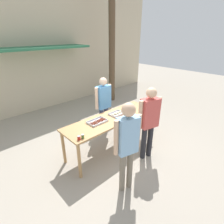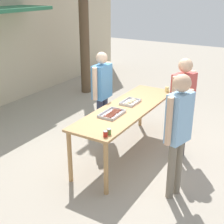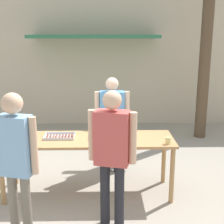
{
  "view_description": "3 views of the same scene",
  "coord_description": "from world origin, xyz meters",
  "px_view_note": "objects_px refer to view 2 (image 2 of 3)",
  "views": [
    {
      "loc": [
        -2.74,
        -2.89,
        2.87
      ],
      "look_at": [
        0.0,
        0.0,
        1.06
      ],
      "focal_mm": 28.0,
      "sensor_mm": 36.0,
      "label": 1
    },
    {
      "loc": [
        -4.52,
        -2.38,
        2.88
      ],
      "look_at": [
        -0.44,
        0.05,
        0.96
      ],
      "focal_mm": 50.0,
      "sensor_mm": 36.0,
      "label": 2
    },
    {
      "loc": [
        0.27,
        -4.53,
        2.47
      ],
      "look_at": [
        0.39,
        0.77,
        1.13
      ],
      "focal_mm": 50.0,
      "sensor_mm": 36.0,
      "label": 3
    }
  ],
  "objects_px": {
    "person_server_behind_table": "(102,88)",
    "person_customer_with_cup": "(182,101)",
    "food_tray_sausages": "(112,114)",
    "beer_cup": "(167,89)",
    "condiment_jar_ketchup": "(109,132)",
    "food_tray_buns": "(130,102)",
    "person_customer_holding_hotdog": "(178,125)",
    "condiment_jar_mustard": "(105,134)"
  },
  "relations": [
    {
      "from": "person_server_behind_table",
      "to": "person_customer_holding_hotdog",
      "type": "distance_m",
      "value": 2.26
    },
    {
      "from": "condiment_jar_mustard",
      "to": "beer_cup",
      "type": "relative_size",
      "value": 0.87
    },
    {
      "from": "food_tray_sausages",
      "to": "person_customer_with_cup",
      "type": "distance_m",
      "value": 1.22
    },
    {
      "from": "food_tray_sausages",
      "to": "food_tray_buns",
      "type": "xyz_separation_m",
      "value": [
        0.65,
        -0.0,
        0.01
      ]
    },
    {
      "from": "condiment_jar_mustard",
      "to": "person_server_behind_table",
      "type": "bearing_deg",
      "value": 33.87
    },
    {
      "from": "person_server_behind_table",
      "to": "food_tray_buns",
      "type": "bearing_deg",
      "value": -105.1
    },
    {
      "from": "condiment_jar_ketchup",
      "to": "person_customer_holding_hotdog",
      "type": "relative_size",
      "value": 0.05
    },
    {
      "from": "person_customer_with_cup",
      "to": "condiment_jar_mustard",
      "type": "bearing_deg",
      "value": -6.12
    },
    {
      "from": "food_tray_sausages",
      "to": "condiment_jar_mustard",
      "type": "bearing_deg",
      "value": -155.86
    },
    {
      "from": "condiment_jar_ketchup",
      "to": "person_customer_with_cup",
      "type": "relative_size",
      "value": 0.05
    },
    {
      "from": "beer_cup",
      "to": "person_server_behind_table",
      "type": "relative_size",
      "value": 0.06
    },
    {
      "from": "food_tray_buns",
      "to": "food_tray_sausages",
      "type": "bearing_deg",
      "value": 179.97
    },
    {
      "from": "food_tray_sausages",
      "to": "food_tray_buns",
      "type": "bearing_deg",
      "value": -0.03
    },
    {
      "from": "food_tray_sausages",
      "to": "beer_cup",
      "type": "height_order",
      "value": "beer_cup"
    },
    {
      "from": "condiment_jar_mustard",
      "to": "food_tray_buns",
      "type": "bearing_deg",
      "value": 13.48
    },
    {
      "from": "condiment_jar_ketchup",
      "to": "person_customer_holding_hotdog",
      "type": "height_order",
      "value": "person_customer_holding_hotdog"
    },
    {
      "from": "beer_cup",
      "to": "condiment_jar_mustard",
      "type": "bearing_deg",
      "value": -179.84
    },
    {
      "from": "food_tray_sausages",
      "to": "person_server_behind_table",
      "type": "distance_m",
      "value": 1.1
    },
    {
      "from": "food_tray_buns",
      "to": "person_customer_with_cup",
      "type": "bearing_deg",
      "value": -81.15
    },
    {
      "from": "beer_cup",
      "to": "person_customer_with_cup",
      "type": "bearing_deg",
      "value": -144.25
    },
    {
      "from": "condiment_jar_mustard",
      "to": "beer_cup",
      "type": "height_order",
      "value": "beer_cup"
    },
    {
      "from": "food_tray_sausages",
      "to": "condiment_jar_ketchup",
      "type": "height_order",
      "value": "condiment_jar_ketchup"
    },
    {
      "from": "condiment_jar_mustard",
      "to": "person_server_behind_table",
      "type": "xyz_separation_m",
      "value": [
        1.57,
        1.05,
        0.09
      ]
    },
    {
      "from": "food_tray_buns",
      "to": "person_customer_holding_hotdog",
      "type": "xyz_separation_m",
      "value": [
        -0.96,
        -1.24,
        0.2
      ]
    },
    {
      "from": "person_customer_with_cup",
      "to": "person_server_behind_table",
      "type": "bearing_deg",
      "value": -76.4
    },
    {
      "from": "condiment_jar_mustard",
      "to": "person_customer_with_cup",
      "type": "xyz_separation_m",
      "value": [
        1.53,
        -0.59,
        0.13
      ]
    },
    {
      "from": "condiment_jar_ketchup",
      "to": "beer_cup",
      "type": "distance_m",
      "value": 2.27
    },
    {
      "from": "person_server_behind_table",
      "to": "person_customer_with_cup",
      "type": "relative_size",
      "value": 0.96
    },
    {
      "from": "food_tray_sausages",
      "to": "person_server_behind_table",
      "type": "height_order",
      "value": "person_server_behind_table"
    },
    {
      "from": "food_tray_buns",
      "to": "beer_cup",
      "type": "distance_m",
      "value": 1.02
    },
    {
      "from": "food_tray_sausages",
      "to": "condiment_jar_ketchup",
      "type": "relative_size",
      "value": 5.25
    },
    {
      "from": "condiment_jar_mustard",
      "to": "person_customer_with_cup",
      "type": "distance_m",
      "value": 1.65
    },
    {
      "from": "food_tray_buns",
      "to": "person_customer_holding_hotdog",
      "type": "distance_m",
      "value": 1.58
    },
    {
      "from": "food_tray_sausages",
      "to": "person_customer_holding_hotdog",
      "type": "distance_m",
      "value": 1.29
    },
    {
      "from": "condiment_jar_ketchup",
      "to": "person_server_behind_table",
      "type": "relative_size",
      "value": 0.05
    },
    {
      "from": "condiment_jar_mustard",
      "to": "beer_cup",
      "type": "xyz_separation_m",
      "value": [
        2.35,
        0.01,
        0.01
      ]
    },
    {
      "from": "food_tray_sausages",
      "to": "person_customer_holding_hotdog",
      "type": "height_order",
      "value": "person_customer_holding_hotdog"
    },
    {
      "from": "food_tray_buns",
      "to": "person_customer_holding_hotdog",
      "type": "relative_size",
      "value": 0.21
    },
    {
      "from": "food_tray_sausages",
      "to": "person_customer_with_cup",
      "type": "xyz_separation_m",
      "value": [
        0.79,
        -0.92,
        0.16
      ]
    },
    {
      "from": "food_tray_sausages",
      "to": "beer_cup",
      "type": "distance_m",
      "value": 1.64
    },
    {
      "from": "person_server_behind_table",
      "to": "person_customer_holding_hotdog",
      "type": "height_order",
      "value": "person_customer_holding_hotdog"
    },
    {
      "from": "person_server_behind_table",
      "to": "person_customer_holding_hotdog",
      "type": "xyz_separation_m",
      "value": [
        -1.14,
        -1.95,
        0.09
      ]
    }
  ]
}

